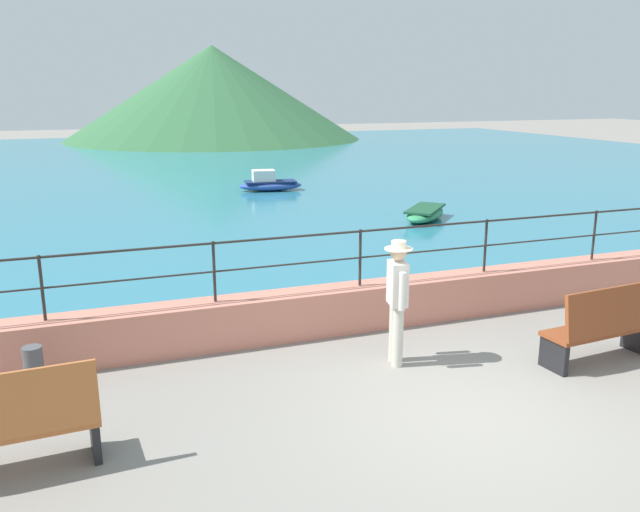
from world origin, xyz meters
The scene contains 11 objects.
ground_plane centered at (0.00, 0.00, 0.00)m, with size 120.00×120.00×0.00m, color gray.
promenade_wall centered at (0.00, 3.20, 0.35)m, with size 20.00×0.56×0.70m, color tan.
railing centered at (0.00, 3.20, 1.34)m, with size 18.44×0.04×0.90m.
lake_water centered at (0.00, 25.84, 0.03)m, with size 64.00×44.32×0.06m, color teal.
hill_main centered at (6.01, 43.21, 3.36)m, with size 21.64×21.64×6.72m, color #33663D.
bench_main centered at (-4.89, 0.57, 0.56)m, with size 1.73×0.64×1.13m.
bench_far centered at (2.58, 0.71, 0.56)m, with size 1.74×0.69×1.13m.
person_walking centered at (-0.11, 1.71, 0.98)m, with size 0.38×0.56×1.75m.
bollard centered at (-4.75, 2.43, 0.32)m, with size 0.24×0.24×0.63m, color #4C4C51.
boat_0 centered at (2.62, 17.27, 0.33)m, with size 2.40×1.21×0.76m.
boat_1 centered at (5.22, 10.37, 0.26)m, with size 2.24×2.29×0.36m.
Camera 1 is at (-4.08, -5.89, 3.72)m, focal length 37.00 mm.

